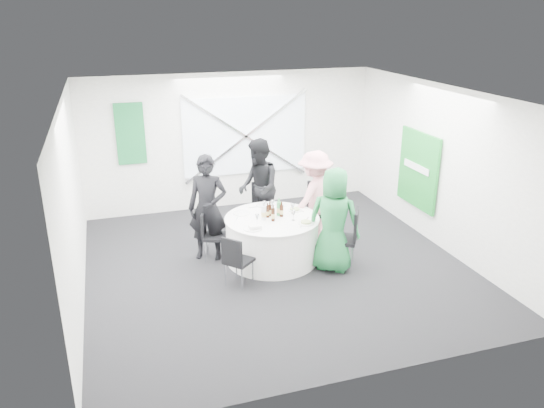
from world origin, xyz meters
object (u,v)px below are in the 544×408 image
object	(u,v)px
chair_back_left	(210,232)
person_woman_green	(334,220)
banquet_table	(272,239)
person_man_back	(258,188)
person_man_back_left	(208,208)
person_woman_pink	(315,197)
chair_back_right	(313,207)
green_water_bottle	(279,209)
chair_front_left	(236,258)
clear_water_bottle	(264,213)
chair_front_right	(348,234)
chair_back	(264,204)

from	to	relation	value
chair_back_left	person_woman_green	world-z (taller)	person_woman_green
banquet_table	person_man_back	world-z (taller)	person_man_back
person_man_back_left	person_woman_pink	xyz separation A→B (m)	(1.94, 0.10, -0.05)
banquet_table	chair_back_right	bearing A→B (deg)	32.83
person_woman_pink	green_water_bottle	distance (m)	0.93
person_man_back	person_woman_green	size ratio (longest dim) A/B	1.06
chair_front_left	person_man_back_left	bearing A→B (deg)	-32.49
chair_back_right	clear_water_bottle	distance (m)	1.36
banquet_table	chair_front_right	bearing A→B (deg)	-30.47
chair_back	person_man_back	xyz separation A→B (m)	(-0.10, -0.02, 0.33)
banquet_table	chair_back_left	distance (m)	1.03
chair_back_right	person_man_back	world-z (taller)	person_man_back
chair_back_left	banquet_table	bearing A→B (deg)	-90.00
person_man_back_left	clear_water_bottle	world-z (taller)	person_man_back_left
chair_back_left	clear_water_bottle	bearing A→B (deg)	-95.51
person_man_back_left	clear_water_bottle	distance (m)	0.94
chair_front_left	clear_water_bottle	xyz separation A→B (m)	(0.64, 0.67, 0.40)
person_woman_pink	person_woman_green	bearing A→B (deg)	54.84
chair_front_right	person_man_back	bearing A→B (deg)	-120.72
banquet_table	chair_front_right	size ratio (longest dim) A/B	1.55
banquet_table	chair_front_left	xyz separation A→B (m)	(-0.79, -0.71, 0.10)
chair_front_left	person_woman_pink	xyz separation A→B (m)	(1.75, 1.23, 0.36)
person_woman_green	banquet_table	bearing A→B (deg)	0.00
person_man_back	person_woman_pink	xyz separation A→B (m)	(0.86, -0.61, -0.07)
banquet_table	person_woman_pink	distance (m)	1.18
person_man_back	person_woman_green	distance (m)	1.89
person_man_back_left	person_woman_pink	size ratio (longest dim) A/B	1.07
chair_back	chair_back_right	distance (m)	0.94
person_man_back_left	clear_water_bottle	bearing A→B (deg)	-5.76
banquet_table	person_man_back	size ratio (longest dim) A/B	0.86
chair_back	chair_back_right	size ratio (longest dim) A/B	0.94
chair_front_left	person_woman_green	distance (m)	1.66
chair_back	chair_front_right	world-z (taller)	chair_front_right
person_man_back	green_water_bottle	size ratio (longest dim) A/B	6.24
green_water_bottle	clear_water_bottle	size ratio (longest dim) A/B	0.98
banquet_table	clear_water_bottle	bearing A→B (deg)	-166.36
chair_back_left	green_water_bottle	bearing A→B (deg)	-84.09
chair_back_left	chair_front_right	bearing A→B (deg)	-95.98
banquet_table	chair_front_right	distance (m)	1.26
banquet_table	chair_back_right	distance (m)	1.20
clear_water_bottle	chair_front_left	bearing A→B (deg)	-133.49
green_water_bottle	clear_water_bottle	world-z (taller)	clear_water_bottle
chair_front_right	green_water_bottle	xyz separation A→B (m)	(-0.93, 0.70, 0.28)
chair_back_right	person_woman_pink	xyz separation A→B (m)	(-0.03, -0.12, 0.23)
person_woman_pink	clear_water_bottle	bearing A→B (deg)	-1.87
banquet_table	chair_back_left	world-z (taller)	chair_back_left
chair_front_left	person_man_back_left	xyz separation A→B (m)	(-0.19, 1.13, 0.41)
chair_front_right	person_man_back_left	world-z (taller)	person_man_back_left
clear_water_bottle	person_man_back	bearing A→B (deg)	77.75
banquet_table	person_woman_green	distance (m)	1.13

